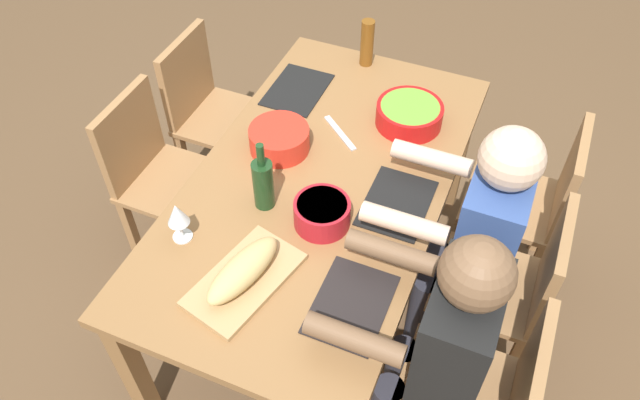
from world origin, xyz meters
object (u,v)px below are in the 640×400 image
Objects in this scene: serving_bowl_fruit at (322,212)px; bread_loaf at (243,270)px; chair_near_left at (209,109)px; wine_bottle at (263,183)px; serving_bowl_salad at (409,114)px; chair_far_right at (484,395)px; serving_bowl_greens at (279,138)px; dining_table at (320,196)px; beer_bottle at (367,43)px; diner_far_right at (440,344)px; chair_far_left at (534,200)px; chair_near_center at (157,171)px; cutting_board at (245,280)px; wine_glass at (177,215)px; chair_far_center at (512,286)px; diner_far_center at (475,235)px.

serving_bowl_fruit is 0.36m from bread_loaf.
chair_near_left is 0.99m from wine_bottle.
serving_bowl_salad is 0.73m from wine_bottle.
serving_bowl_greens is at bearing -119.78° from chair_far_right.
dining_table is 0.93m from chair_far_right.
beer_bottle reaches higher than serving_bowl_fruit.
diner_far_right is 0.99m from chair_far_left.
chair_near_center reaches higher than dining_table.
serving_bowl_greens is 0.60× the size of cutting_board.
serving_bowl_greens is 0.30m from wine_bottle.
chair_near_left is 4.23× the size of serving_bowl_fruit.
chair_far_right is at bearing 35.28° from beer_bottle.
chair_far_left is at bearing 129.05° from wine_glass.
chair_near_left and chair_far_right have the same top height.
chair_far_right is 1.00× the size of chair_far_center.
wine_glass is at bearing -91.98° from diner_far_right.
diner_far_right is 3.00× the size of cutting_board.
diner_far_right is 1.41× the size of chair_far_center.
cutting_board is at bearing 36.54° from chair_near_left.
chair_near_left is 1.65m from chair_far_center.
chair_far_left is 1.20m from wine_bottle.
dining_table is at bearing -155.34° from serving_bowl_fruit.
bread_loaf is (0.52, -0.05, 0.15)m from dining_table.
diner_far_center is at bearing 104.04° from wine_bottle.
chair_far_right is at bearing 93.55° from bread_loaf.
chair_far_left and bread_loaf have the same top height.
chair_far_center reaches higher than dining_table.
dining_table is 0.93m from chair_far_left.
chair_near_center reaches higher than serving_bowl_salad.
chair_far_center reaches higher than serving_bowl_salad.
dining_table is 2.02× the size of chair_near_center.
chair_far_right is 1.13m from serving_bowl_salad.
wine_glass reaches higher than chair_far_center.
diner_far_right is 4.37× the size of serving_bowl_salad.
chair_far_right and chair_far_center have the same top height.
serving_bowl_salad is 0.95× the size of wine_bottle.
serving_bowl_salad is 0.45m from beer_bottle.
diner_far_center reaches higher than chair_near_left.
serving_bowl_salad is at bearing -156.81° from diner_far_right.
diner_far_right reaches higher than chair_near_center.
bread_loaf is 1.93× the size of wine_glass.
diner_far_right is 1.41× the size of chair_far_left.
diner_far_center is 0.85m from bread_loaf.
cutting_board reaches higher than dining_table.
wine_glass is at bearing -106.40° from cutting_board.
diner_far_right is at bearing 94.54° from bread_loaf.
chair_far_left is at bearing 110.19° from serving_bowl_greens.
wine_bottle is (0.66, 0.65, 0.37)m from chair_near_left.
chair_near_center is (-0.47, -1.58, 0.00)m from chair_far_right.
wine_bottle reaches higher than chair_near_center.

